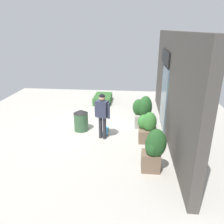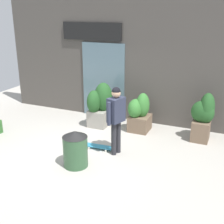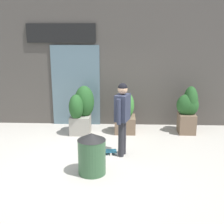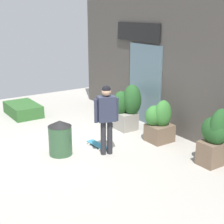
% 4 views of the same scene
% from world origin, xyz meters
% --- Properties ---
extents(ground_plane, '(12.00, 12.00, 0.00)m').
position_xyz_m(ground_plane, '(0.00, 0.00, 0.00)').
color(ground_plane, '#B2ADA3').
extents(building_facade, '(8.24, 0.31, 3.72)m').
position_xyz_m(building_facade, '(-0.02, 2.74, 1.85)').
color(building_facade, '#4C4742').
rests_on(building_facade, ground_plane).
extents(skateboarder, '(0.37, 0.56, 1.70)m').
position_xyz_m(skateboarder, '(0.74, 0.29, 1.04)').
color(skateboarder, '#28282D').
rests_on(skateboarder, ground_plane).
extents(skateboard, '(0.74, 0.29, 0.08)m').
position_xyz_m(skateboard, '(0.25, 0.34, 0.06)').
color(skateboard, teal).
rests_on(skateboard, ground_plane).
extents(planter_box_left, '(0.61, 0.64, 1.32)m').
position_xyz_m(planter_box_left, '(2.59, 1.96, 0.71)').
color(planter_box_left, brown).
rests_on(planter_box_left, ground_plane).
extents(planter_box_right, '(0.61, 0.68, 1.13)m').
position_xyz_m(planter_box_right, '(0.80, 1.91, 0.53)').
color(planter_box_right, brown).
rests_on(planter_box_right, ground_plane).
extents(planter_box_mid, '(0.66, 0.76, 1.34)m').
position_xyz_m(planter_box_mid, '(-0.41, 1.76, 0.70)').
color(planter_box_mid, gray).
rests_on(planter_box_mid, ground_plane).
extents(trash_bin, '(0.57, 0.57, 0.86)m').
position_xyz_m(trash_bin, '(0.14, -0.64, 0.43)').
color(trash_bin, '#335938').
rests_on(trash_bin, ground_plane).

